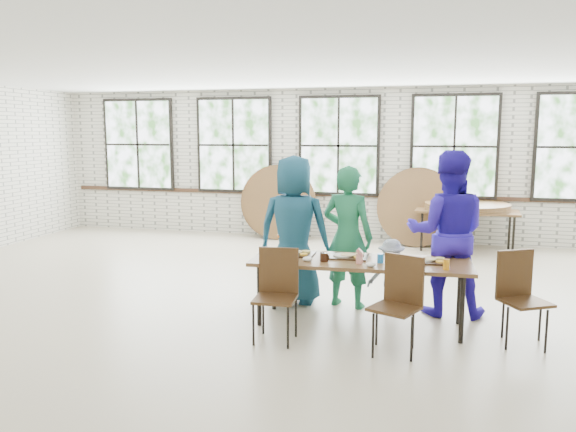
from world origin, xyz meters
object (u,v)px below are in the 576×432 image
object	(u,v)px
chair_near_right	(399,296)
chair_near_left	(277,286)
dining_table	(360,265)
storage_table	(467,213)

from	to	relation	value
chair_near_right	chair_near_left	bearing A→B (deg)	-157.37
dining_table	chair_near_left	bearing A→B (deg)	-143.82
dining_table	storage_table	bearing A→B (deg)	70.69
chair_near_left	chair_near_right	distance (m)	1.25
chair_near_left	dining_table	bearing A→B (deg)	34.85
dining_table	chair_near_right	size ratio (longest dim) A/B	2.56
dining_table	storage_table	size ratio (longest dim) A/B	1.32
chair_near_left	chair_near_right	world-z (taller)	same
storage_table	chair_near_right	bearing A→B (deg)	-96.31
dining_table	chair_near_right	world-z (taller)	chair_near_right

